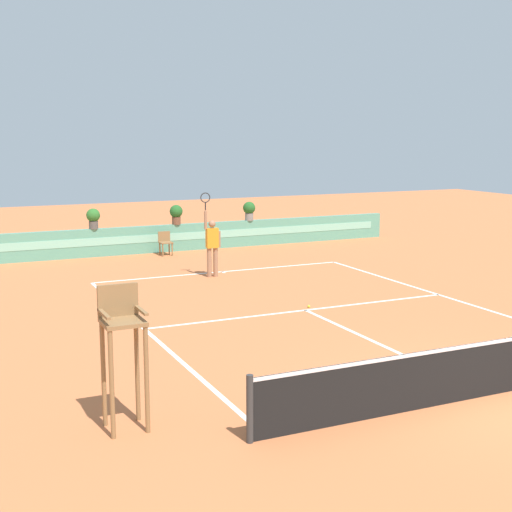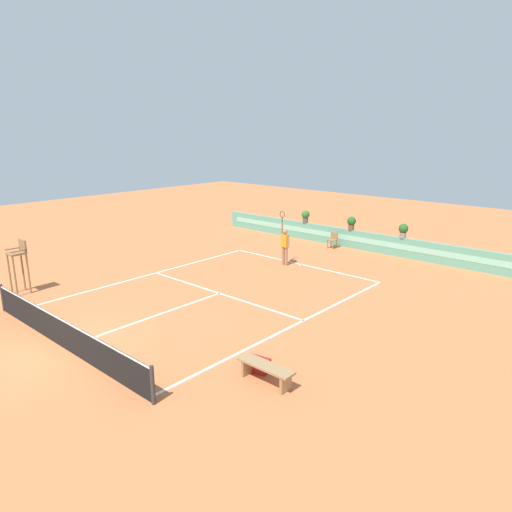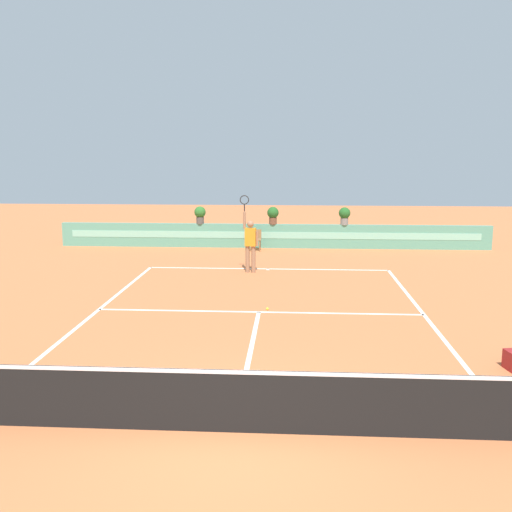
# 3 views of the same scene
# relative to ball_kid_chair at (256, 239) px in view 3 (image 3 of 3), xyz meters

# --- Properties ---
(ground_plane) EXTENTS (60.00, 60.00, 0.00)m
(ground_plane) POSITION_rel_ball_kid_chair_xyz_m (0.66, -9.66, -0.48)
(ground_plane) COLOR #C66B3D
(court_lines) EXTENTS (8.32, 11.94, 0.01)m
(court_lines) POSITION_rel_ball_kid_chair_xyz_m (0.66, -8.94, -0.47)
(court_lines) COLOR white
(court_lines) RESTS_ON ground
(net) EXTENTS (8.92, 0.10, 1.00)m
(net) POSITION_rel_ball_kid_chair_xyz_m (0.66, -15.66, 0.03)
(net) COLOR #333333
(net) RESTS_ON ground
(back_wall_barrier) EXTENTS (18.00, 0.21, 1.00)m
(back_wall_barrier) POSITION_rel_ball_kid_chair_xyz_m (0.66, 0.73, 0.02)
(back_wall_barrier) COLOR #599E84
(back_wall_barrier) RESTS_ON ground
(ball_kid_chair) EXTENTS (0.44, 0.44, 0.85)m
(ball_kid_chair) POSITION_rel_ball_kid_chair_xyz_m (0.00, 0.00, 0.00)
(ball_kid_chair) COLOR olive
(ball_kid_chair) RESTS_ON ground
(tennis_player) EXTENTS (0.62, 0.25, 2.58)m
(tennis_player) POSITION_rel_ball_kid_chair_xyz_m (0.10, -4.38, 0.57)
(tennis_player) COLOR #9E7051
(tennis_player) RESTS_ON ground
(tennis_ball_near_baseline) EXTENTS (0.07, 0.07, 0.07)m
(tennis_ball_near_baseline) POSITION_rel_ball_kid_chair_xyz_m (0.87, -9.05, -0.44)
(tennis_ball_near_baseline) COLOR #CCE033
(tennis_ball_near_baseline) RESTS_ON ground
(potted_plant_right) EXTENTS (0.48, 0.48, 0.72)m
(potted_plant_right) POSITION_rel_ball_kid_chair_xyz_m (3.64, 0.73, 0.93)
(potted_plant_right) COLOR gray
(potted_plant_right) RESTS_ON back_wall_barrier
(potted_plant_centre) EXTENTS (0.48, 0.48, 0.72)m
(potted_plant_centre) POSITION_rel_ball_kid_chair_xyz_m (0.67, 0.73, 0.93)
(potted_plant_centre) COLOR brown
(potted_plant_centre) RESTS_ON back_wall_barrier
(potted_plant_left) EXTENTS (0.48, 0.48, 0.72)m
(potted_plant_left) POSITION_rel_ball_kid_chair_xyz_m (-2.39, 0.73, 0.93)
(potted_plant_left) COLOR #514C47
(potted_plant_left) RESTS_ON back_wall_barrier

